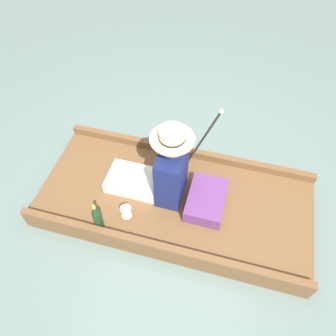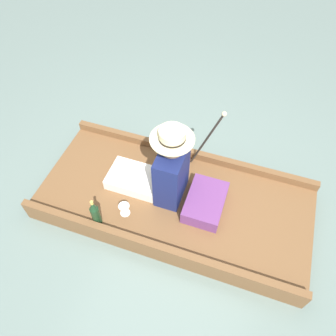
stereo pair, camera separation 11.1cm
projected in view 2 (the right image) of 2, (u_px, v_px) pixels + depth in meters
The scene contains 8 objects.
ground_plane at pixel (174, 206), 3.09m from camera, with size 16.00×16.00×0.00m, color slate.
punt_boat at pixel (174, 202), 3.02m from camera, with size 1.10×2.45×0.23m.
seat_cushion at pixel (205, 203), 2.86m from camera, with size 0.46×0.32×0.14m.
seated_person at pixel (162, 170), 2.78m from camera, with size 0.36×0.77×0.81m.
teddy_bear at pixel (172, 152), 3.06m from camera, with size 0.27×0.16×0.39m.
wine_glass at pixel (124, 208), 2.80m from camera, with size 0.10×0.10×0.12m.
walking_cane at pixel (210, 135), 2.86m from camera, with size 0.04×0.27×0.73m.
champagne_bottle at pixel (95, 213), 2.70m from camera, with size 0.07×0.07×0.32m.
Camera 2 is at (-1.54, -0.47, 2.66)m, focal length 35.00 mm.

